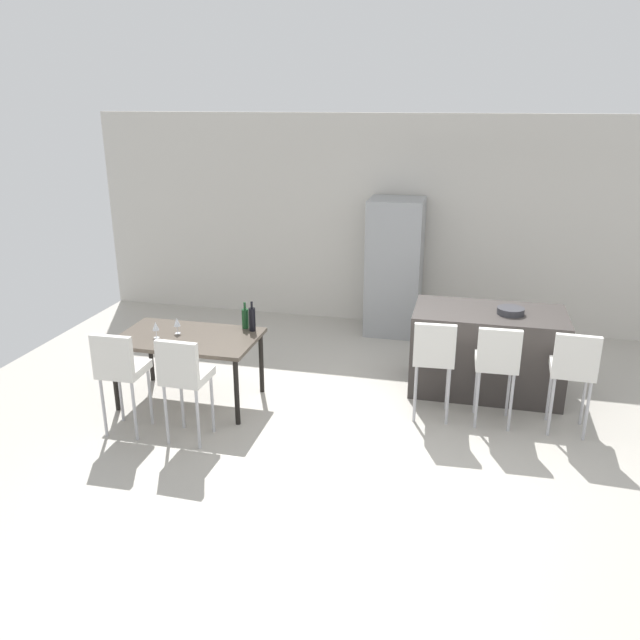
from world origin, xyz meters
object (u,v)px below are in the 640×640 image
at_px(dining_chair_near, 120,367).
at_px(wine_bottle_left, 245,318).
at_px(dining_table, 188,342).
at_px(bar_chair_right, 573,367).
at_px(bar_chair_middle, 497,360).
at_px(wine_glass_right, 177,322).
at_px(dining_chair_far, 184,373).
at_px(wine_glass_middle, 156,326).
at_px(wine_bottle_near, 252,319).
at_px(fruit_bowl, 511,311).
at_px(bar_chair_left, 434,354).
at_px(refrigerator, 394,267).
at_px(kitchen_island, 487,351).

distance_m(dining_chair_near, wine_bottle_left, 1.45).
bearing_deg(dining_table, bar_chair_right, 2.92).
xyz_separation_m(bar_chair_middle, wine_bottle_left, (-2.62, 0.18, 0.15)).
bearing_deg(wine_glass_right, dining_chair_far, -61.61).
bearing_deg(bar_chair_right, wine_glass_middle, -175.63).
bearing_deg(wine_bottle_near, fruit_bowl, 13.89).
bearing_deg(wine_bottle_near, dining_chair_near, -129.70).
xyz_separation_m(bar_chair_left, bar_chair_right, (1.30, -0.00, 0.00)).
distance_m(bar_chair_middle, fruit_bowl, 0.83).
bearing_deg(bar_chair_right, dining_chair_far, -164.06).
bearing_deg(fruit_bowl, dining_table, -163.44).
bearing_deg(dining_chair_far, wine_glass_right, 118.39).
bearing_deg(dining_table, wine_glass_middle, -157.84).
xyz_separation_m(dining_chair_near, refrigerator, (2.14, 3.46, 0.22)).
bearing_deg(refrigerator, wine_bottle_left, -119.93).
relative_size(dining_table, refrigerator, 0.79).
xyz_separation_m(bar_chair_middle, wine_glass_middle, (-3.42, -0.31, 0.17)).
bearing_deg(bar_chair_right, kitchen_island, 133.02).
height_order(bar_chair_middle, dining_table, bar_chair_middle).
height_order(wine_bottle_near, wine_bottle_left, wine_bottle_near).
bearing_deg(bar_chair_middle, dining_table, -176.43).
bearing_deg(kitchen_island, dining_chair_far, -146.30).
bearing_deg(wine_glass_right, kitchen_island, 16.89).
relative_size(wine_bottle_left, refrigerator, 0.16).
xyz_separation_m(bar_chair_left, bar_chair_middle, (0.60, -0.00, 0.00)).
distance_m(wine_glass_right, refrigerator, 3.26).
relative_size(bar_chair_right, dining_table, 0.73).
distance_m(dining_table, wine_bottle_near, 0.71).
xyz_separation_m(dining_chair_far, wine_glass_middle, (-0.62, 0.68, 0.17)).
distance_m(dining_chair_far, wine_glass_right, 0.98).
bearing_deg(refrigerator, wine_bottle_near, -117.38).
relative_size(bar_chair_middle, wine_bottle_near, 3.24).
xyz_separation_m(dining_table, wine_bottle_near, (0.60, 0.31, 0.20)).
distance_m(dining_table, dining_chair_near, 0.87).
distance_m(bar_chair_middle, wine_bottle_near, 2.53).
bearing_deg(wine_bottle_left, bar_chair_middle, -3.88).
distance_m(dining_chair_near, fruit_bowl, 4.01).
bearing_deg(dining_chair_far, refrigerator, 66.67).
height_order(bar_chair_left, fruit_bowl, bar_chair_left).
xyz_separation_m(dining_chair_near, wine_bottle_left, (0.83, 1.18, 0.15)).
bearing_deg(dining_chair_near, bar_chair_left, 19.33).
relative_size(bar_chair_left, bar_chair_right, 1.00).
height_order(dining_table, dining_chair_near, dining_chair_near).
bearing_deg(wine_bottle_left, bar_chair_left, -5.02).
relative_size(dining_table, wine_glass_middle, 8.32).
bearing_deg(wine_bottle_left, dining_table, -143.38).
relative_size(bar_chair_middle, dining_table, 0.73).
relative_size(wine_bottle_left, fruit_bowl, 1.02).
height_order(bar_chair_middle, refrigerator, refrigerator).
height_order(bar_chair_left, dining_table, bar_chair_left).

